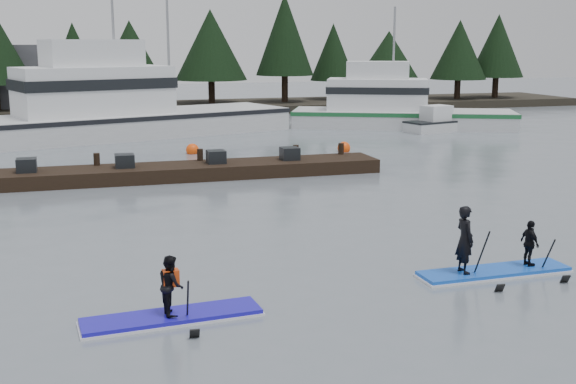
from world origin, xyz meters
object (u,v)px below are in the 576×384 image
object	(u,v)px
fishing_boat_large	(123,123)
paddleboard_solo	(172,302)
floating_dock	(178,172)
fishing_boat_medium	(396,118)
paddleboard_duo	(491,254)

from	to	relation	value
fishing_boat_large	paddleboard_solo	xyz separation A→B (m)	(-1.30, -28.21, -0.41)
fishing_boat_large	floating_dock	distance (m)	13.75
floating_dock	paddleboard_solo	world-z (taller)	paddleboard_solo
fishing_boat_large	fishing_boat_medium	size ratio (longest dim) A/B	1.34
floating_dock	paddleboard_duo	distance (m)	14.76
paddleboard_duo	floating_dock	bearing A→B (deg)	109.45
fishing_boat_medium	paddleboard_duo	xyz separation A→B (m)	(-10.58, -27.23, -0.09)
fishing_boat_medium	floating_dock	size ratio (longest dim) A/B	0.86
paddleboard_solo	paddleboard_duo	xyz separation A→B (m)	(7.28, 0.62, 0.12)
fishing_boat_medium	paddleboard_solo	distance (m)	33.08
fishing_boat_medium	floating_dock	bearing A→B (deg)	-114.82
fishing_boat_medium	fishing_boat_large	bearing A→B (deg)	-156.69
fishing_boat_medium	paddleboard_duo	size ratio (longest dim) A/B	3.89
fishing_boat_large	paddleboard_duo	bearing A→B (deg)	-94.87
floating_dock	paddleboard_solo	distance (m)	14.69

